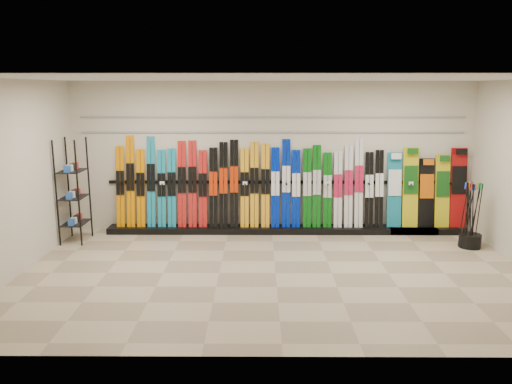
{
  "coord_description": "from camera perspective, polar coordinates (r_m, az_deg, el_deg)",
  "views": [
    {
      "loc": [
        -0.26,
        -7.44,
        2.85
      ],
      "look_at": [
        -0.31,
        1.0,
        1.1
      ],
      "focal_mm": 35.0,
      "sensor_mm": 36.0,
      "label": 1
    }
  ],
  "objects": [
    {
      "name": "snowboards",
      "position": [
        10.54,
        18.96,
        0.25
      ],
      "size": [
        1.58,
        0.24,
        1.59
      ],
      "color": "#14728C",
      "rests_on": "ski_rack_base"
    },
    {
      "name": "accessory_rack",
      "position": [
        9.96,
        -20.16,
        0.16
      ],
      "size": [
        0.4,
        0.6,
        1.96
      ],
      "primitive_type": "cube",
      "color": "black",
      "rests_on": "floor"
    },
    {
      "name": "skis",
      "position": [
        9.98,
        -0.9,
        0.66
      ],
      "size": [
        5.36,
        0.29,
        1.82
      ],
      "color": "orange",
      "rests_on": "ski_rack_base"
    },
    {
      "name": "ceiling",
      "position": [
        7.44,
        2.43,
        12.86
      ],
      "size": [
        8.0,
        8.0,
        0.0
      ],
      "primitive_type": "plane",
      "rotation": [
        3.14,
        0.0,
        0.0
      ],
      "color": "silver",
      "rests_on": "back_wall"
    },
    {
      "name": "back_wall",
      "position": [
        10.03,
        1.85,
        3.98
      ],
      "size": [
        8.0,
        0.0,
        8.0
      ],
      "primitive_type": "plane",
      "rotation": [
        1.57,
        0.0,
        0.0
      ],
      "color": "beige",
      "rests_on": "floor"
    },
    {
      "name": "slatwall_rail_0",
      "position": [
        9.96,
        1.87,
        6.82
      ],
      "size": [
        7.6,
        0.02,
        0.03
      ],
      "primitive_type": "cube",
      "color": "gray",
      "rests_on": "back_wall"
    },
    {
      "name": "left_wall",
      "position": [
        8.43,
        -25.98,
        1.31
      ],
      "size": [
        0.0,
        5.0,
        5.0
      ],
      "primitive_type": "plane",
      "rotation": [
        1.57,
        0.0,
        1.57
      ],
      "color": "beige",
      "rests_on": "floor"
    },
    {
      "name": "ski_rack_base",
      "position": [
        10.12,
        3.11,
        -4.3
      ],
      "size": [
        8.0,
        0.4,
        0.12
      ],
      "primitive_type": "cube",
      "color": "black",
      "rests_on": "floor"
    },
    {
      "name": "slatwall_rail_1",
      "position": [
        9.93,
        1.88,
        8.54
      ],
      "size": [
        7.6,
        0.02,
        0.03
      ],
      "primitive_type": "cube",
      "color": "gray",
      "rests_on": "back_wall"
    },
    {
      "name": "ski_poles",
      "position": [
        9.84,
        23.35,
        -2.42
      ],
      "size": [
        0.33,
        0.36,
        1.18
      ],
      "color": "black",
      "rests_on": "pole_bin"
    },
    {
      "name": "pole_bin",
      "position": [
        9.96,
        23.24,
        -5.13
      ],
      "size": [
        0.39,
        0.39,
        0.25
      ],
      "primitive_type": "cylinder",
      "color": "black",
      "rests_on": "floor"
    },
    {
      "name": "floor",
      "position": [
        7.97,
        2.25,
        -9.25
      ],
      "size": [
        8.0,
        8.0,
        0.0
      ],
      "primitive_type": "plane",
      "color": "gray",
      "rests_on": "ground"
    }
  ]
}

